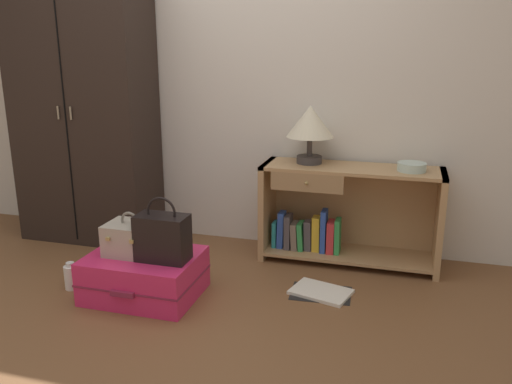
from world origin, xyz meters
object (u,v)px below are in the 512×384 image
object	(u,v)px
bookshelf	(342,214)
bowl	(412,167)
handbag	(163,237)
table_lamp	(310,124)
wardrobe	(84,109)
bottle	(71,277)
train_case	(130,238)
suitcase_large	(144,275)
open_book_on_floor	(321,292)

from	to	relation	value
bookshelf	bowl	distance (m)	0.56
bowl	handbag	size ratio (longest dim) A/B	0.48
bookshelf	handbag	xyz separation A→B (m)	(-0.89, -0.89, 0.07)
bookshelf	handbag	bearing A→B (deg)	-135.02
table_lamp	bowl	xyz separation A→B (m)	(0.66, -0.05, -0.24)
table_lamp	handbag	distance (m)	1.24
wardrobe	bowl	world-z (taller)	wardrobe
bookshelf	bowl	size ratio (longest dim) A/B	6.56
bookshelf	bottle	bearing A→B (deg)	-148.98
bowl	bottle	xyz separation A→B (m)	(-1.94, -0.88, -0.61)
handbag	train_case	bearing A→B (deg)	171.40
wardrobe	suitcase_large	world-z (taller)	wardrobe
handbag	bookshelf	bearing A→B (deg)	44.98
train_case	handbag	distance (m)	0.23
bowl	bookshelf	bearing A→B (deg)	176.28
bowl	open_book_on_floor	xyz separation A→B (m)	(-0.47, -0.53, -0.68)
suitcase_large	open_book_on_floor	world-z (taller)	suitcase_large
bowl	train_case	distance (m)	1.78
train_case	handbag	world-z (taller)	handbag
wardrobe	train_case	distance (m)	1.29
suitcase_large	train_case	size ratio (longest dim) A/B	2.38
bookshelf	bottle	xyz separation A→B (m)	(-1.51, -0.91, -0.25)
wardrobe	suitcase_large	distance (m)	1.45
suitcase_large	handbag	bearing A→B (deg)	-12.21
bottle	bookshelf	bearing A→B (deg)	31.02
table_lamp	suitcase_large	world-z (taller)	table_lamp
bookshelf	bowl	xyz separation A→B (m)	(0.43, -0.03, 0.36)
wardrobe	open_book_on_floor	bearing A→B (deg)	-15.15
bookshelf	open_book_on_floor	bearing A→B (deg)	-94.28
table_lamp	bottle	world-z (taller)	table_lamp
bowl	train_case	world-z (taller)	bowl
wardrobe	handbag	size ratio (longest dim) A/B	5.27
suitcase_large	bottle	distance (m)	0.47
wardrobe	train_case	bearing A→B (deg)	-46.06
wardrobe	bowl	distance (m)	2.34
bookshelf	bottle	size ratio (longest dim) A/B	6.93
bowl	suitcase_large	xyz separation A→B (m)	(-1.47, -0.83, -0.56)
table_lamp	bottle	xyz separation A→B (m)	(-1.27, -0.93, -0.85)
train_case	bottle	distance (m)	0.48
suitcase_large	bottle	xyz separation A→B (m)	(-0.47, -0.05, -0.05)
wardrobe	bookshelf	bearing A→B (deg)	1.56
table_lamp	handbag	world-z (taller)	table_lamp
bottle	open_book_on_floor	size ratio (longest dim) A/B	0.44
wardrobe	open_book_on_floor	size ratio (longest dim) A/B	5.04
open_book_on_floor	bookshelf	bearing A→B (deg)	85.72
train_case	bottle	size ratio (longest dim) A/B	1.58
bottle	handbag	bearing A→B (deg)	1.34
suitcase_large	train_case	xyz separation A→B (m)	(-0.08, 0.00, 0.22)
train_case	open_book_on_floor	size ratio (longest dim) A/B	0.69
bottle	train_case	bearing A→B (deg)	6.97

